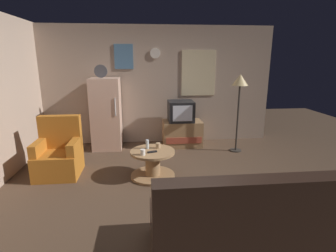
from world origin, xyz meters
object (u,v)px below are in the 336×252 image
(wine_glass, at_px, (147,144))
(standing_lamp, at_px, (240,86))
(coffee_table, at_px, (153,164))
(remote_control, at_px, (152,152))
(fridge, at_px, (106,114))
(couch, at_px, (239,226))
(tv_stand, at_px, (182,133))
(mug_ceramic_white, at_px, (143,152))
(armchair, at_px, (59,155))
(crt_tv, at_px, (181,111))
(mug_ceramic_tan, at_px, (158,146))

(wine_glass, bearing_deg, standing_lamp, 27.15)
(standing_lamp, distance_m, coffee_table, 2.38)
(wine_glass, xyz_separation_m, remote_control, (0.07, -0.19, -0.06))
(fridge, distance_m, coffee_table, 1.88)
(coffee_table, xyz_separation_m, couch, (0.76, -1.85, 0.09))
(tv_stand, relative_size, standing_lamp, 0.53)
(mug_ceramic_white, distance_m, armchair, 1.47)
(standing_lamp, xyz_separation_m, armchair, (-3.34, -0.80, -1.02))
(crt_tv, bearing_deg, fridge, 178.64)
(tv_stand, relative_size, mug_ceramic_tan, 9.33)
(mug_ceramic_tan, relative_size, armchair, 0.09)
(wine_glass, relative_size, couch, 0.09)
(fridge, height_order, remote_control, fridge)
(mug_ceramic_tan, bearing_deg, tv_stand, 66.17)
(coffee_table, bearing_deg, remote_control, -96.43)
(fridge, relative_size, crt_tv, 3.28)
(coffee_table, xyz_separation_m, mug_ceramic_tan, (0.10, 0.12, 0.27))
(wine_glass, bearing_deg, coffee_table, -55.17)
(tv_stand, distance_m, standing_lamp, 1.58)
(tv_stand, relative_size, remote_control, 5.60)
(coffee_table, bearing_deg, armchair, 169.90)
(remote_control, relative_size, armchair, 0.16)
(standing_lamp, bearing_deg, tv_stand, 157.31)
(coffee_table, relative_size, wine_glass, 4.80)
(fridge, height_order, mug_ceramic_tan, fridge)
(remote_control, bearing_deg, tv_stand, 49.11)
(crt_tv, xyz_separation_m, coffee_table, (-0.68, -1.52, -0.56))
(standing_lamp, height_order, armchair, standing_lamp)
(wine_glass, bearing_deg, armchair, 173.77)
(mug_ceramic_white, distance_m, mug_ceramic_tan, 0.39)
(fridge, height_order, mug_ceramic_white, fridge)
(mug_ceramic_white, relative_size, mug_ceramic_tan, 1.00)
(coffee_table, bearing_deg, mug_ceramic_tan, 49.89)
(wine_glass, distance_m, armchair, 1.49)
(standing_lamp, distance_m, wine_glass, 2.26)
(fridge, distance_m, couch, 3.82)
(crt_tv, height_order, mug_ceramic_tan, crt_tv)
(fridge, bearing_deg, mug_ceramic_white, -66.66)
(fridge, distance_m, armchair, 1.50)
(coffee_table, distance_m, couch, 2.00)
(crt_tv, distance_m, wine_glass, 1.62)
(mug_ceramic_white, xyz_separation_m, mug_ceramic_tan, (0.25, 0.29, 0.00))
(mug_ceramic_tan, bearing_deg, coffee_table, -130.11)
(couch, bearing_deg, remote_control, 113.33)
(mug_ceramic_white, bearing_deg, couch, -61.47)
(mug_ceramic_white, relative_size, couch, 0.05)
(remote_control, height_order, couch, couch)
(mug_ceramic_tan, xyz_separation_m, armchair, (-1.65, 0.16, -0.16))
(tv_stand, bearing_deg, wine_glass, -119.60)
(tv_stand, height_order, couch, couch)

